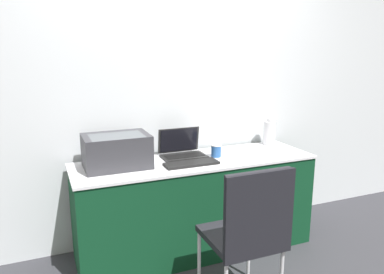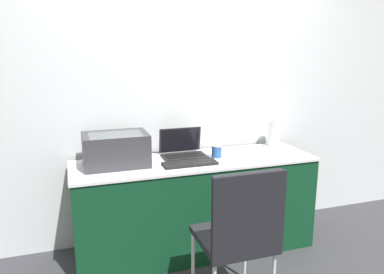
% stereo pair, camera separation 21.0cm
% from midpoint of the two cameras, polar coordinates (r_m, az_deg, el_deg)
% --- Properties ---
extents(ground_plane, '(14.00, 14.00, 0.00)m').
position_cam_midpoint_polar(ground_plane, '(3.05, 4.38, -19.05)').
color(ground_plane, '#333338').
extents(wall_back, '(8.00, 0.05, 2.60)m').
position_cam_midpoint_polar(wall_back, '(3.21, 0.30, 7.30)').
color(wall_back, silver).
rests_on(wall_back, ground_plane).
extents(table, '(1.93, 0.58, 0.78)m').
position_cam_midpoint_polar(table, '(3.10, 2.47, -10.36)').
color(table, '#0C381E').
rests_on(table, ground_plane).
extents(printer, '(0.48, 0.33, 0.25)m').
position_cam_midpoint_polar(printer, '(2.83, -9.47, -1.74)').
color(printer, '#333338').
rests_on(printer, table).
extents(laptop_left, '(0.35, 0.25, 0.22)m').
position_cam_midpoint_polar(laptop_left, '(3.05, 0.56, -2.03)').
color(laptop_left, black).
rests_on(laptop_left, table).
extents(external_keyboard, '(0.42, 0.14, 0.02)m').
position_cam_midpoint_polar(external_keyboard, '(2.84, 1.80, -4.08)').
color(external_keyboard, black).
rests_on(external_keyboard, table).
extents(coffee_cup, '(0.08, 0.08, 0.10)m').
position_cam_midpoint_polar(coffee_cup, '(3.04, 5.77, -2.18)').
color(coffee_cup, '#285699').
rests_on(coffee_cup, table).
extents(metal_pitcher, '(0.11, 0.11, 0.26)m').
position_cam_midpoint_polar(metal_pitcher, '(3.47, 14.11, 0.55)').
color(metal_pitcher, silver).
rests_on(metal_pitcher, table).
extents(chair, '(0.45, 0.45, 0.96)m').
position_cam_midpoint_polar(chair, '(2.33, 10.14, -13.33)').
color(chair, black).
rests_on(chair, ground_plane).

